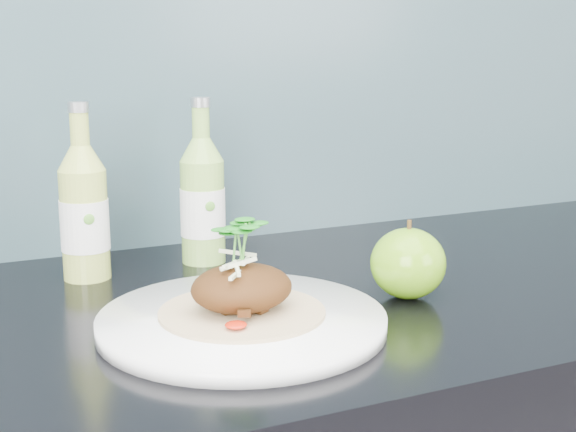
# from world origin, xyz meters

# --- Properties ---
(dinner_plate) EXTENTS (0.32, 0.32, 0.02)m
(dinner_plate) POSITION_xyz_m (-0.01, 1.61, 0.91)
(dinner_plate) COLOR white
(dinner_plate) RESTS_ON kitchen_counter
(pork_taco) EXTENTS (0.17, 0.17, 0.10)m
(pork_taco) POSITION_xyz_m (-0.01, 1.61, 0.95)
(pork_taco) COLOR tan
(pork_taco) RESTS_ON dinner_plate
(green_apple) EXTENTS (0.11, 0.11, 0.09)m
(green_apple) POSITION_xyz_m (0.20, 1.63, 0.94)
(green_apple) COLOR #418D0F
(green_apple) RESTS_ON kitchen_counter
(cider_bottle_left) EXTENTS (0.08, 0.08, 0.22)m
(cider_bottle_left) POSITION_xyz_m (-0.12, 1.86, 0.98)
(cider_bottle_left) COLOR #AEC150
(cider_bottle_left) RESTS_ON kitchen_counter
(cider_bottle_right) EXTENTS (0.07, 0.07, 0.22)m
(cider_bottle_right) POSITION_xyz_m (0.03, 1.87, 0.98)
(cider_bottle_right) COLOR #8ABE4F
(cider_bottle_right) RESTS_ON kitchen_counter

